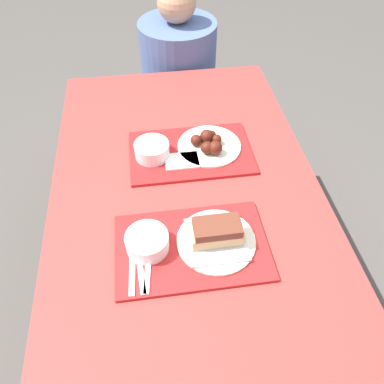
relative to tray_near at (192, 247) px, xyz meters
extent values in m
plane|color=#4C4742|center=(0.02, 0.20, -0.77)|extent=(12.00, 12.00, 0.00)
cube|color=maroon|center=(0.02, 0.20, -0.03)|extent=(0.92, 1.64, 0.04)
cylinder|color=maroon|center=(-0.38, 0.93, -0.41)|extent=(0.07, 0.07, 0.72)
cylinder|color=maroon|center=(0.41, 0.93, -0.41)|extent=(0.07, 0.07, 0.72)
cube|color=maroon|center=(0.02, 1.23, -0.36)|extent=(0.87, 0.28, 0.04)
cylinder|color=maroon|center=(-0.36, 1.23, -0.57)|extent=(0.06, 0.06, 0.39)
cylinder|color=maroon|center=(0.39, 1.23, -0.57)|extent=(0.06, 0.06, 0.39)
cube|color=red|center=(0.00, 0.00, 0.00)|extent=(0.45, 0.29, 0.01)
cube|color=red|center=(0.05, 0.42, 0.00)|extent=(0.45, 0.29, 0.01)
cylinder|color=white|center=(-0.13, 0.01, 0.03)|extent=(0.13, 0.13, 0.05)
cylinder|color=beige|center=(-0.13, 0.01, 0.05)|extent=(0.11, 0.11, 0.01)
cylinder|color=beige|center=(0.07, 0.01, 0.01)|extent=(0.24, 0.24, 0.01)
cube|color=silver|center=(0.07, 0.01, 0.02)|extent=(0.17, 0.17, 0.01)
cube|color=#DBB275|center=(0.07, 0.01, 0.04)|extent=(0.15, 0.07, 0.04)
cube|color=brown|center=(0.07, 0.01, 0.08)|extent=(0.14, 0.08, 0.03)
cube|color=white|center=(-0.15, -0.05, 0.01)|extent=(0.03, 0.17, 0.00)
cube|color=white|center=(-0.13, -0.05, 0.01)|extent=(0.04, 0.17, 0.00)
cube|color=white|center=(-0.18, -0.05, 0.01)|extent=(0.02, 0.17, 0.00)
cube|color=teal|center=(0.02, 0.07, 0.01)|extent=(0.04, 0.03, 0.01)
cylinder|color=white|center=(-0.09, 0.41, 0.03)|extent=(0.13, 0.13, 0.05)
cylinder|color=beige|center=(-0.09, 0.41, 0.05)|extent=(0.11, 0.11, 0.01)
cylinder|color=beige|center=(0.13, 0.43, 0.01)|extent=(0.24, 0.24, 0.01)
sphere|color=#4C190F|center=(0.16, 0.44, 0.03)|extent=(0.04, 0.04, 0.04)
sphere|color=#4C190F|center=(0.14, 0.47, 0.03)|extent=(0.04, 0.04, 0.04)
sphere|color=#4C190F|center=(0.12, 0.45, 0.04)|extent=(0.05, 0.05, 0.05)
sphere|color=#4C190F|center=(0.08, 0.44, 0.04)|extent=(0.04, 0.04, 0.04)
sphere|color=#4C190F|center=(0.11, 0.39, 0.04)|extent=(0.05, 0.05, 0.05)
sphere|color=#4C190F|center=(0.14, 0.39, 0.04)|extent=(0.05, 0.05, 0.05)
cube|color=white|center=(0.02, 0.37, 0.01)|extent=(0.12, 0.08, 0.01)
cylinder|color=#4C6093|center=(0.10, 1.23, -0.10)|extent=(0.40, 0.40, 0.47)
sphere|color=tan|center=(0.10, 1.23, 0.23)|extent=(0.19, 0.19, 0.19)
camera|label=1|loc=(-0.09, -0.62, 0.93)|focal=35.00mm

